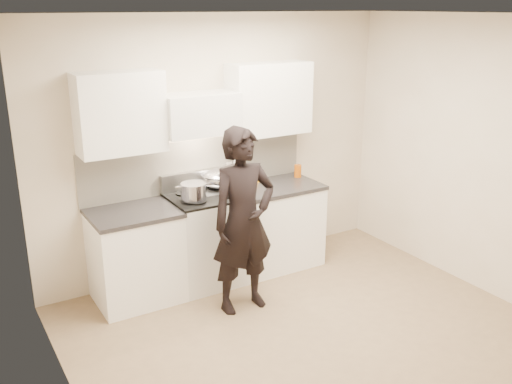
% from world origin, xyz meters
% --- Properties ---
extents(ground_plane, '(4.00, 4.00, 0.00)m').
position_xyz_m(ground_plane, '(0.00, 0.00, 0.00)').
color(ground_plane, '#866D4E').
extents(room_shell, '(4.04, 3.54, 2.70)m').
position_xyz_m(room_shell, '(-0.06, 0.37, 1.60)').
color(room_shell, beige).
rests_on(room_shell, ground).
extents(stove, '(0.76, 0.65, 0.96)m').
position_xyz_m(stove, '(-0.30, 1.42, 0.47)').
color(stove, silver).
rests_on(stove, ground).
extents(counter_right, '(0.92, 0.67, 0.92)m').
position_xyz_m(counter_right, '(0.53, 1.43, 0.46)').
color(counter_right, white).
rests_on(counter_right, ground).
extents(counter_left, '(0.82, 0.67, 0.92)m').
position_xyz_m(counter_left, '(-1.08, 1.43, 0.46)').
color(counter_left, white).
rests_on(counter_left, ground).
extents(wok, '(0.38, 0.46, 0.30)m').
position_xyz_m(wok, '(-0.10, 1.54, 1.06)').
color(wok, silver).
rests_on(wok, stove).
extents(stock_pot, '(0.35, 0.29, 0.17)m').
position_xyz_m(stock_pot, '(-0.49, 1.33, 1.04)').
color(stock_pot, silver).
rests_on(stock_pot, stove).
extents(utensil_crock, '(0.12, 0.12, 0.32)m').
position_xyz_m(utensil_crock, '(0.16, 1.65, 1.02)').
color(utensil_crock, '#A2A2A2').
rests_on(utensil_crock, counter_right).
extents(spice_jar, '(0.04, 0.04, 0.08)m').
position_xyz_m(spice_jar, '(0.40, 1.60, 0.96)').
color(spice_jar, orange).
rests_on(spice_jar, counter_right).
extents(oil_glass, '(0.08, 0.08, 0.14)m').
position_xyz_m(oil_glass, '(0.90, 1.55, 0.99)').
color(oil_glass, '#AA4B07').
rests_on(oil_glass, counter_right).
extents(person, '(0.65, 0.43, 1.75)m').
position_xyz_m(person, '(-0.26, 0.76, 0.88)').
color(person, black).
rests_on(person, ground).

